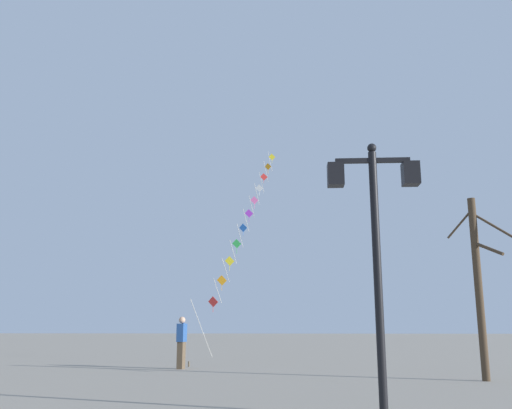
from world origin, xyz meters
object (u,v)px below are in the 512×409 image
bare_tree (479,283)px  twin_lantern_lamp_post (375,221)px  kite_flyer (182,341)px  kite_train (245,222)px

bare_tree → twin_lantern_lamp_post: bearing=-121.1°
twin_lantern_lamp_post → kite_flyer: bearing=117.9°
kite_train → kite_flyer: 10.27m
twin_lantern_lamp_post → kite_train: bearing=101.4°
kite_train → bare_tree: (7.30, -12.09, -3.98)m
twin_lantern_lamp_post → kite_train: (-3.65, 18.14, 3.36)m
twin_lantern_lamp_post → kite_flyer: 11.18m
kite_train → bare_tree: size_ratio=2.79×
kite_train → bare_tree: 14.67m
kite_flyer → bare_tree: (8.77, -3.63, 1.64)m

